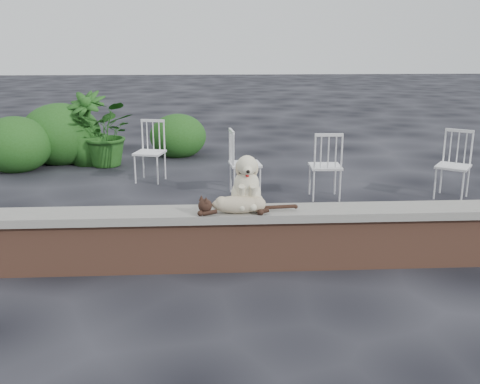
{
  "coord_description": "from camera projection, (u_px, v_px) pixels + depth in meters",
  "views": [
    {
      "loc": [
        -0.28,
        -4.98,
        2.15
      ],
      "look_at": [
        0.02,
        0.2,
        0.7
      ],
      "focal_mm": 41.24,
      "sensor_mm": 36.0,
      "label": 1
    }
  ],
  "objects": [
    {
      "name": "chair_b",
      "position": [
        150.0,
        151.0,
        8.49
      ],
      "size": [
        0.68,
        0.68,
        0.94
      ],
      "primitive_type": null,
      "rotation": [
        0.0,
        0.0,
        -0.25
      ],
      "color": "white",
      "rests_on": "ground"
    },
    {
      "name": "cat",
      "position": [
        239.0,
        203.0,
        5.11
      ],
      "size": [
        1.11,
        0.27,
        0.19
      ],
      "primitive_type": null,
      "rotation": [
        0.0,
        0.0,
        -0.0
      ],
      "color": "tan",
      "rests_on": "capstone"
    },
    {
      "name": "potted_plant_a",
      "position": [
        108.0,
        133.0,
        9.51
      ],
      "size": [
        1.21,
        1.1,
        1.16
      ],
      "primitive_type": "imported",
      "rotation": [
        0.0,
        0.0,
        -0.21
      ],
      "color": "#1E4A15",
      "rests_on": "ground"
    },
    {
      "name": "dog",
      "position": [
        246.0,
        180.0,
        5.21
      ],
      "size": [
        0.36,
        0.47,
        0.55
      ],
      "primitive_type": null,
      "rotation": [
        0.0,
        0.0,
        -0.0
      ],
      "color": "beige",
      "rests_on": "capstone"
    },
    {
      "name": "brick_wall",
      "position": [
        239.0,
        242.0,
        5.31
      ],
      "size": [
        6.0,
        0.3,
        0.5
      ],
      "primitive_type": "cube",
      "color": "brown",
      "rests_on": "ground"
    },
    {
      "name": "shrubbery",
      "position": [
        73.0,
        138.0,
        9.74
      ],
      "size": [
        3.8,
        2.07,
        1.12
      ],
      "color": "#1E4A15",
      "rests_on": "ground"
    },
    {
      "name": "ground",
      "position": [
        239.0,
        266.0,
        5.38
      ],
      "size": [
        60.0,
        60.0,
        0.0
      ],
      "primitive_type": "plane",
      "color": "black",
      "rests_on": "ground"
    },
    {
      "name": "chair_c",
      "position": [
        325.0,
        165.0,
        7.58
      ],
      "size": [
        0.58,
        0.58,
        0.94
      ],
      "primitive_type": null,
      "rotation": [
        0.0,
        0.0,
        3.1
      ],
      "color": "white",
      "rests_on": "ground"
    },
    {
      "name": "capstone",
      "position": [
        239.0,
        214.0,
        5.24
      ],
      "size": [
        6.2,
        0.4,
        0.08
      ],
      "primitive_type": "cube",
      "color": "slate",
      "rests_on": "brick_wall"
    },
    {
      "name": "potted_plant_b",
      "position": [
        87.0,
        128.0,
        9.6
      ],
      "size": [
        0.88,
        0.88,
        1.28
      ],
      "primitive_type": "imported",
      "rotation": [
        0.0,
        0.0,
        -0.28
      ],
      "color": "#1E4A15",
      "rests_on": "ground"
    },
    {
      "name": "chair_d",
      "position": [
        453.0,
        165.0,
        7.57
      ],
      "size": [
        0.78,
        0.78,
        0.94
      ],
      "primitive_type": null,
      "rotation": [
        0.0,
        0.0,
        -0.62
      ],
      "color": "white",
      "rests_on": "ground"
    },
    {
      "name": "chair_e",
      "position": [
        245.0,
        163.0,
        7.72
      ],
      "size": [
        0.61,
        0.61,
        0.94
      ],
      "primitive_type": null,
      "rotation": [
        0.0,
        0.0,
        1.67
      ],
      "color": "white",
      "rests_on": "ground"
    }
  ]
}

